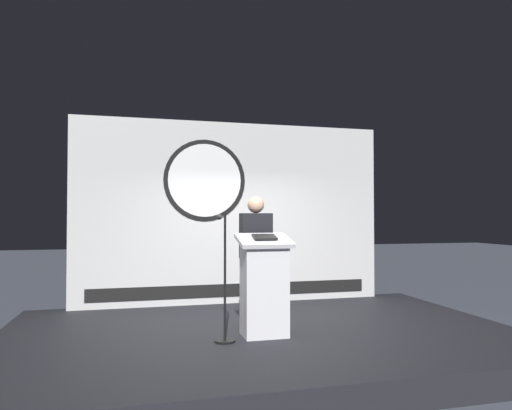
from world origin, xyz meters
The scene contains 6 objects.
ground_plane centered at (0.00, 0.00, 0.00)m, with size 40.00×40.00×0.00m, color #383D47.
stage_platform centered at (0.00, 0.00, 0.15)m, with size 6.40×4.00×0.30m, color black.
banner_display centered at (-0.02, 1.85, 1.80)m, with size 5.14×0.12×2.99m.
podium centered at (-0.04, -0.29, 0.90)m, with size 0.64×0.50×1.22m.
speaker_person centered at (-0.02, 0.19, 1.16)m, with size 0.40×0.26×1.69m.
microphone_stand centered at (-0.55, -0.38, 0.82)m, with size 0.24×0.55×1.47m.
Camera 1 is at (-1.48, -5.58, 1.73)m, focal length 31.89 mm.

